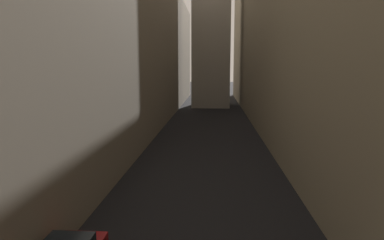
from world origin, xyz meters
name	(u,v)px	position (x,y,z in m)	size (l,w,h in m)	color
ground_plane	(207,142)	(0.00, 48.00, 0.00)	(264.00, 264.00, 0.00)	black
building_block_left	(94,40)	(-11.62, 50.00, 10.02)	(12.25, 108.00, 20.04)	gray
building_block_right	(334,11)	(12.12, 50.00, 12.56)	(13.25, 108.00, 25.13)	gray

